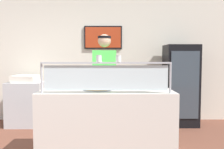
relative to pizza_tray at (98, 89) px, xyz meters
name	(u,v)px	position (x,y,z in m)	size (l,w,h in m)	color
ground_plane	(107,143)	(0.12, 0.63, -0.97)	(12.00, 12.00, 0.00)	brown
shop_rear_unit	(108,59)	(0.12, 2.18, 0.39)	(6.16, 0.13, 2.70)	silver
serving_counter	(107,125)	(0.12, 0.01, -0.49)	(1.76, 0.77, 0.95)	silver
sneeze_guard	(106,73)	(0.12, -0.31, 0.23)	(1.58, 0.06, 0.38)	#B2B5BC
pizza_tray	(98,89)	(0.00, 0.00, 0.00)	(0.40, 0.40, 0.04)	#9EA0A8
pizza_server	(100,87)	(0.03, -0.02, 0.02)	(0.07, 0.28, 0.01)	#ADAFB7
parmesan_shaker	(99,59)	(0.03, -0.31, 0.40)	(0.07, 0.07, 0.09)	white
pepper_flake_shaker	(118,59)	(0.27, -0.31, 0.40)	(0.07, 0.07, 0.08)	white
worker_figure	(105,81)	(0.08, 0.73, 0.04)	(0.41, 0.50, 1.76)	#23232D
drink_fridge	(181,85)	(1.61, 1.73, -0.15)	(0.64, 0.60, 1.64)	black
prep_shelf	(26,104)	(-1.54, 1.69, -0.52)	(0.70, 0.55, 0.89)	#B7BABF
pizza_box_stack	(25,79)	(-1.54, 1.69, -0.01)	(0.48, 0.47, 0.13)	silver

